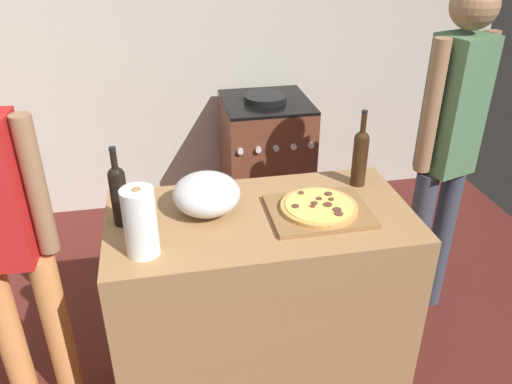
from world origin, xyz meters
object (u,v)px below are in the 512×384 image
(mixing_bowl, at_px, (207,194))
(stove, at_px, (266,161))
(wine_bottle_clear, at_px, (360,155))
(person_in_stripes, at_px, (7,235))
(paper_towel_roll, at_px, (140,222))
(person_in_red, at_px, (448,142))
(wine_bottle_dark, at_px, (119,193))
(pizza, at_px, (319,207))

(mixing_bowl, relative_size, stove, 0.29)
(mixing_bowl, relative_size, wine_bottle_clear, 0.78)
(stove, bearing_deg, person_in_stripes, -133.66)
(mixing_bowl, relative_size, paper_towel_roll, 1.04)
(person_in_red, bearing_deg, wine_bottle_clear, -164.71)
(mixing_bowl, bearing_deg, wine_bottle_clear, 9.38)
(stove, xyz_separation_m, person_in_stripes, (-1.31, -1.37, 0.45))
(wine_bottle_clear, relative_size, stove, 0.37)
(stove, bearing_deg, wine_bottle_dark, -122.21)
(paper_towel_roll, distance_m, wine_bottle_dark, 0.23)
(paper_towel_roll, xyz_separation_m, wine_bottle_clear, (0.94, 0.35, 0.01))
(person_in_red, bearing_deg, person_in_stripes, -172.58)
(mixing_bowl, bearing_deg, person_in_red, 11.91)
(wine_bottle_dark, height_order, wine_bottle_clear, wine_bottle_clear)
(stove, bearing_deg, wine_bottle_clear, -83.34)
(mixing_bowl, distance_m, person_in_red, 1.21)
(paper_towel_roll, xyz_separation_m, person_in_stripes, (-0.51, 0.23, -0.14))
(stove, distance_m, person_in_stripes, 1.95)
(wine_bottle_clear, height_order, stove, wine_bottle_clear)
(paper_towel_roll, height_order, wine_bottle_dark, wine_bottle_dark)
(paper_towel_roll, xyz_separation_m, wine_bottle_dark, (-0.08, 0.22, 0.01))
(paper_towel_roll, bearing_deg, pizza, 11.42)
(paper_towel_roll, bearing_deg, wine_bottle_dark, 110.16)
(wine_bottle_dark, bearing_deg, mixing_bowl, 3.54)
(pizza, relative_size, person_in_stripes, 0.20)
(wine_bottle_dark, distance_m, person_in_stripes, 0.46)
(pizza, bearing_deg, mixing_bowl, 167.50)
(stove, bearing_deg, mixing_bowl, -111.52)
(mixing_bowl, bearing_deg, wine_bottle_dark, -176.46)
(paper_towel_roll, height_order, person_in_red, person_in_red)
(person_in_stripes, xyz_separation_m, person_in_red, (1.95, 0.25, 0.11))
(pizza, distance_m, paper_towel_roll, 0.72)
(person_in_red, bearing_deg, pizza, -155.00)
(wine_bottle_dark, xyz_separation_m, wine_bottle_clear, (1.02, 0.13, 0.01))
(person_in_stripes, distance_m, person_in_red, 1.97)
(wine_bottle_clear, bearing_deg, paper_towel_roll, -159.52)
(pizza, height_order, person_in_stripes, person_in_stripes)
(paper_towel_roll, relative_size, wine_bottle_dark, 0.80)
(pizza, xyz_separation_m, wine_bottle_dark, (-0.77, 0.08, 0.11))
(paper_towel_roll, height_order, person_in_stripes, person_in_stripes)
(mixing_bowl, relative_size, person_in_stripes, 0.17)
(wine_bottle_clear, relative_size, person_in_stripes, 0.22)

